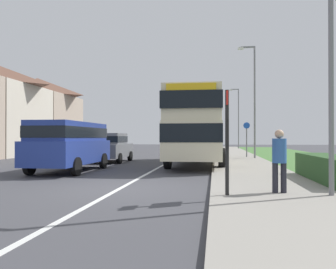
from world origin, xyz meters
The scene contains 13 objects.
ground_plane centered at (0.00, 0.00, 0.00)m, with size 120.00×120.00×0.00m, color #424247.
lane_marking_centre centered at (0.00, 8.00, 0.00)m, with size 0.14×60.00×0.01m, color silver.
pavement_near_side centered at (4.20, 6.00, 0.06)m, with size 3.20×68.00×0.12m, color gray.
roadside_hedge centered at (6.30, 1.72, 0.45)m, with size 1.10×4.37×0.90m, color #2D5128.
double_decker_bus centered at (1.77, 9.04, 2.14)m, with size 2.80×10.30×3.70m.
parked_van_blue centered at (-3.50, 4.42, 1.27)m, with size 2.11×5.14×2.12m.
parked_car_grey centered at (-3.46, 10.03, 0.94)m, with size 1.95×3.93×1.72m.
pedestrian_at_stop centered at (4.28, -0.95, 0.98)m, with size 0.34×0.34×1.67m.
bus_stop_sign centered at (3.00, -1.46, 1.54)m, with size 0.09×0.52×2.60m.
cycle_route_sign centered at (4.91, 14.54, 1.43)m, with size 0.44×0.08×2.52m.
street_lamp_near centered at (5.32, -1.16, 3.98)m, with size 1.14×0.20×6.88m.
street_lamp_mid centered at (5.22, 13.30, 4.29)m, with size 1.14×0.20×7.48m.
street_lamp_far centered at (5.48, 32.42, 4.23)m, with size 1.14×0.20×7.37m.
Camera 1 is at (2.71, -9.59, 1.48)m, focal length 36.38 mm.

